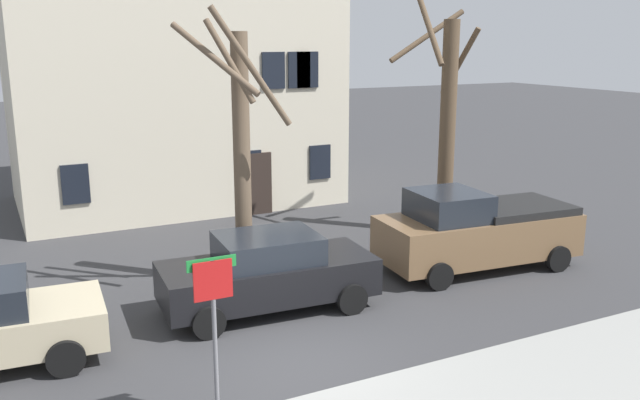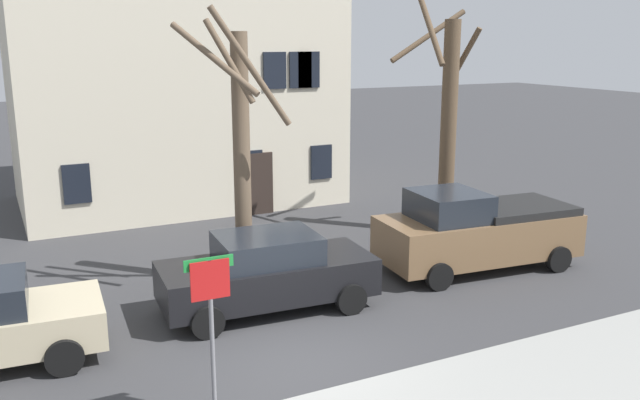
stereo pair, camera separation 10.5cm
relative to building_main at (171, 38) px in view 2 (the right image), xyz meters
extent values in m
plane|color=#38383A|center=(-1.51, -13.81, -5.86)|extent=(120.00, 120.00, 0.00)
cube|color=beige|center=(0.00, 0.00, -1.06)|extent=(10.84, 6.68, 9.60)
cube|color=#2D231E|center=(1.82, -3.39, -4.81)|extent=(1.10, 0.12, 2.10)
cube|color=black|center=(-3.94, -3.38, -4.26)|extent=(0.80, 0.08, 1.20)
cube|color=black|center=(1.62, -3.38, -4.26)|extent=(0.80, 0.08, 1.20)
cube|color=black|center=(4.24, -3.38, -4.26)|extent=(0.80, 0.08, 1.20)
cube|color=black|center=(2.53, -3.38, -1.06)|extent=(0.80, 0.08, 1.20)
cube|color=black|center=(3.46, -3.38, -1.06)|extent=(0.80, 0.08, 1.20)
cube|color=black|center=(3.76, -3.38, -1.06)|extent=(0.80, 0.08, 1.20)
cylinder|color=brown|center=(-0.90, -9.50, -2.86)|extent=(0.40, 0.40, 5.99)
cylinder|color=brown|center=(-1.69, -10.16, -0.44)|extent=(1.48, 1.73, 1.56)
cylinder|color=brown|center=(-1.27, -9.89, -0.51)|extent=(0.96, 0.92, 1.85)
cylinder|color=brown|center=(-0.95, -10.36, -0.63)|extent=(1.84, 0.24, 2.60)
cylinder|color=brown|center=(6.12, -8.07, -2.67)|extent=(0.47, 0.47, 6.37)
cylinder|color=brown|center=(6.17, -6.81, 0.05)|extent=(2.60, 0.26, 1.61)
cylinder|color=brown|center=(6.64, -7.87, -0.70)|extent=(0.61, 1.23, 2.01)
cylinder|color=brown|center=(5.39, -8.00, 0.25)|extent=(0.32, 1.61, 2.08)
cylinder|color=black|center=(-5.38, -12.42, -5.52)|extent=(0.69, 0.27, 0.68)
cylinder|color=black|center=(-5.25, -10.53, -5.52)|extent=(0.69, 0.27, 0.68)
cube|color=black|center=(-1.01, -11.24, -5.13)|extent=(4.77, 2.19, 0.81)
cube|color=#1E232B|center=(-1.01, -11.24, -4.43)|extent=(2.24, 1.80, 0.58)
cylinder|color=black|center=(-2.65, -12.08, -5.52)|extent=(0.69, 0.26, 0.68)
cylinder|color=black|center=(-2.53, -10.20, -5.52)|extent=(0.69, 0.26, 0.68)
cylinder|color=black|center=(0.51, -12.29, -5.52)|extent=(0.69, 0.26, 0.68)
cylinder|color=black|center=(0.63, -10.40, -5.52)|extent=(0.69, 0.26, 0.68)
cube|color=brown|center=(4.91, -11.10, -4.99)|extent=(5.34, 2.51, 1.09)
cube|color=#1E232B|center=(3.99, -11.02, -4.10)|extent=(1.81, 1.95, 0.70)
cube|color=black|center=(6.05, -11.20, -4.35)|extent=(2.85, 2.21, 0.20)
cylinder|color=black|center=(3.07, -11.98, -5.52)|extent=(0.70, 0.28, 0.68)
cylinder|color=black|center=(3.25, -9.92, -5.52)|extent=(0.70, 0.28, 0.68)
cylinder|color=black|center=(6.58, -12.28, -5.52)|extent=(0.70, 0.28, 0.68)
cylinder|color=black|center=(6.76, -10.22, -5.52)|extent=(0.70, 0.28, 0.68)
cylinder|color=slate|center=(-3.46, -15.06, -4.53)|extent=(0.07, 0.07, 2.65)
cube|color=red|center=(-3.46, -15.08, -3.50)|extent=(0.60, 0.03, 0.60)
cube|color=#1E8C38|center=(-3.46, -15.04, -3.25)|extent=(0.76, 0.02, 0.18)
camera|label=1|loc=(-6.30, -24.21, -0.01)|focal=37.91mm
camera|label=2|loc=(-6.21, -24.26, -0.01)|focal=37.91mm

